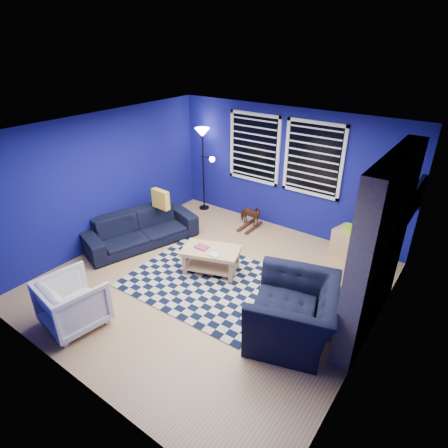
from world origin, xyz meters
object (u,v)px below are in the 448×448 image
coffee_table (211,256)px  tv (414,201)px  floor_lamp (203,144)px  armchair_big (293,312)px  rocking_horse (250,215)px  armchair_bent (73,302)px  cabinet (351,244)px  sofa (140,229)px

coffee_table → tv: bearing=33.8°
coffee_table → floor_lamp: floor_lamp is taller
armchair_big → floor_lamp: size_ratio=0.67×
tv → rocking_horse: size_ratio=1.82×
coffee_table → floor_lamp: 2.92m
armchair_bent → coffee_table: size_ratio=0.75×
coffee_table → cabinet: cabinet is taller
armchair_big → armchair_bent: (-2.60, -1.57, -0.04)m
rocking_horse → armchair_bent: bearing=175.8°
sofa → floor_lamp: floor_lamp is taller
armchair_bent → coffee_table: 2.28m
cabinet → armchair_big: bearing=-74.7°
armchair_big → rocking_horse: 3.20m
rocking_horse → floor_lamp: 1.88m
sofa → armchair_bent: armchair_bent is taller
armchair_bent → cabinet: armchair_bent is taller
cabinet → armchair_bent: bearing=-108.0°
sofa → cabinet: sofa is taller
armchair_big → rocking_horse: armchair_big is taller
rocking_horse → armchair_big: bearing=-135.4°
floor_lamp → coffee_table: bearing=-49.1°
armchair_big → coffee_table: (-1.82, 0.58, -0.08)m
tv → armchair_big: 2.66m
rocking_horse → floor_lamp: floor_lamp is taller
coffee_table → armchair_bent: bearing=-109.8°
armchair_bent → floor_lamp: size_ratio=0.43×
coffee_table → cabinet: (1.78, 1.90, -0.06)m
armchair_big → rocking_horse: (-2.16, 2.36, -0.11)m
sofa → rocking_horse: 2.26m
cabinet → tv: bearing=5.0°
tv → coffee_table: 3.34m
tv → floor_lamp: (-4.37, 0.25, 0.15)m
armchair_big → cabinet: size_ratio=1.77×
armchair_big → coffee_table: armchair_big is taller
armchair_bent → coffee_table: (0.77, 2.14, -0.04)m
armchair_bent → coffee_table: armchair_bent is taller
coffee_table → cabinet: bearing=46.9°
armchair_big → coffee_table: bearing=-124.9°
tv → coffee_table: bearing=-146.2°
armchair_bent → sofa: bearing=-57.1°
sofa → floor_lamp: (-0.00, 2.01, 1.23)m
floor_lamp → armchair_bent: bearing=-76.9°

